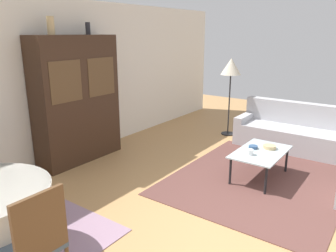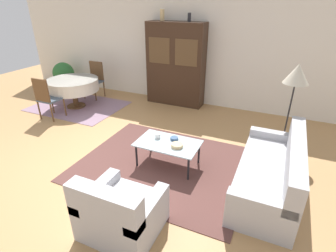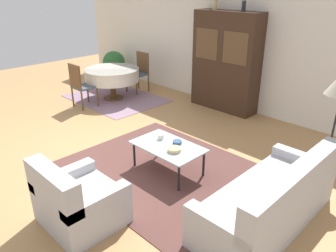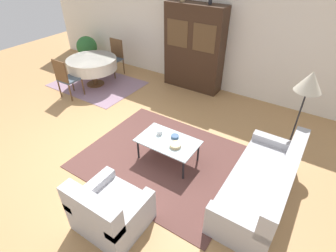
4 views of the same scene
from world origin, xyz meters
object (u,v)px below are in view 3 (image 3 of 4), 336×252
(dining_chair_near, at_px, (80,83))
(cup, at_px, (161,137))
(couch, at_px, (271,202))
(bowl, at_px, (174,150))
(vase_short, at_px, (244,6))
(coffee_table, at_px, (168,148))
(display_cabinet, at_px, (226,62))
(bowl_small, at_px, (177,142))
(potted_plant, at_px, (114,63))
(vase_tall, at_px, (215,3))
(armchair, at_px, (77,201))
(dining_table, at_px, (112,75))
(dining_chair_far, at_px, (140,70))

(dining_chair_near, relative_size, cup, 10.54)
(couch, relative_size, bowl, 10.32)
(bowl, distance_m, vase_short, 3.52)
(coffee_table, bearing_deg, display_cabinet, 110.47)
(bowl_small, height_order, potted_plant, potted_plant)
(potted_plant, bearing_deg, bowl, -27.84)
(couch, height_order, vase_tall, vase_tall)
(coffee_table, relative_size, vase_short, 5.32)
(display_cabinet, bearing_deg, bowl, -66.70)
(armchair, xyz_separation_m, vase_short, (-0.81, 4.42, 1.91))
(couch, distance_m, dining_chair_near, 5.09)
(bowl, xyz_separation_m, vase_short, (-0.92, 2.91, 1.75))
(bowl, bearing_deg, armchair, -94.30)
(potted_plant, bearing_deg, vase_short, 4.21)
(armchair, distance_m, bowl, 1.52)
(dining_chair_near, relative_size, bowl, 5.17)
(dining_table, relative_size, bowl_small, 9.60)
(coffee_table, relative_size, bowl, 5.46)
(dining_chair_far, distance_m, vase_short, 3.16)
(dining_chair_near, xyz_separation_m, vase_tall, (1.93, 2.25, 1.69))
(bowl_small, bearing_deg, bowl, -56.40)
(display_cabinet, height_order, vase_tall, vase_tall)
(bowl, relative_size, potted_plant, 0.23)
(dining_chair_near, distance_m, cup, 3.18)
(couch, distance_m, potted_plant, 6.92)
(dining_chair_near, xyz_separation_m, cup, (3.14, -0.52, -0.09))
(bowl_small, bearing_deg, vase_short, 106.12)
(armchair, relative_size, bowl, 4.58)
(bowl, height_order, vase_tall, vase_tall)
(dining_table, bearing_deg, couch, -16.20)
(cup, bearing_deg, dining_chair_near, 170.65)
(armchair, bearing_deg, potted_plant, 139.54)
(dining_table, xyz_separation_m, bowl_small, (3.42, -1.33, -0.14))
(dining_chair_near, bearing_deg, vase_short, 40.42)
(vase_tall, relative_size, potted_plant, 0.32)
(bowl, xyz_separation_m, potted_plant, (-4.95, 2.61, 0.03))
(dining_chair_near, distance_m, vase_tall, 3.41)
(potted_plant, bearing_deg, vase_tall, 5.11)
(display_cabinet, bearing_deg, dining_chair_near, -135.74)
(dining_chair_far, distance_m, cup, 3.88)
(cup, distance_m, bowl_small, 0.29)
(dining_chair_far, bearing_deg, dining_table, 90.00)
(potted_plant, bearing_deg, dining_table, -37.82)
(cup, height_order, vase_tall, vase_tall)
(couch, xyz_separation_m, dining_chair_far, (-5.05, 2.35, 0.26))
(couch, distance_m, dining_chair_far, 5.57)
(dining_table, bearing_deg, bowl_small, -21.22)
(armchair, bearing_deg, couch, 44.67)
(bowl, bearing_deg, dining_chair_far, 145.86)
(dining_chair_far, relative_size, vase_tall, 3.72)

